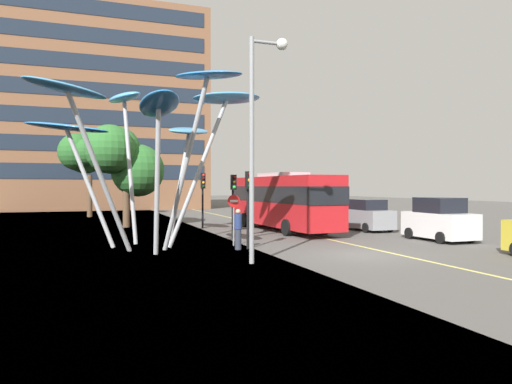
{
  "coord_description": "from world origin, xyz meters",
  "views": [
    {
      "loc": [
        -10.75,
        -16.89,
        2.85
      ],
      "look_at": [
        -1.62,
        8.59,
        2.5
      ],
      "focal_mm": 33.21,
      "sensor_mm": 36.0,
      "label": 1
    }
  ],
  "objects_px": {
    "leaf_sculpture": "(148,116)",
    "traffic_light_opposite": "(203,188)",
    "car_side_street": "(324,210)",
    "pedestrian": "(238,229)",
    "car_parked_far": "(367,216)",
    "traffic_light_kerb_near": "(249,193)",
    "red_bus": "(282,199)",
    "traffic_light_kerb_far": "(233,192)",
    "traffic_light_island_mid": "(203,191)",
    "car_parked_mid": "(439,221)",
    "no_entry_sign": "(234,212)",
    "street_lamp": "(259,121)"
  },
  "relations": [
    {
      "from": "traffic_light_kerb_near",
      "to": "traffic_light_opposite",
      "type": "distance_m",
      "value": 11.51
    },
    {
      "from": "car_side_street",
      "to": "pedestrian",
      "type": "height_order",
      "value": "car_side_street"
    },
    {
      "from": "traffic_light_kerb_far",
      "to": "street_lamp",
      "type": "relative_size",
      "value": 0.41
    },
    {
      "from": "no_entry_sign",
      "to": "traffic_light_kerb_near",
      "type": "bearing_deg",
      "value": -80.26
    },
    {
      "from": "car_parked_far",
      "to": "car_side_street",
      "type": "distance_m",
      "value": 6.42
    },
    {
      "from": "car_parked_far",
      "to": "no_entry_sign",
      "type": "relative_size",
      "value": 1.59
    },
    {
      "from": "traffic_light_kerb_near",
      "to": "pedestrian",
      "type": "bearing_deg",
      "value": 172.56
    },
    {
      "from": "no_entry_sign",
      "to": "car_parked_far",
      "type": "bearing_deg",
      "value": 23.54
    },
    {
      "from": "leaf_sculpture",
      "to": "traffic_light_opposite",
      "type": "bearing_deg",
      "value": 63.12
    },
    {
      "from": "leaf_sculpture",
      "to": "traffic_light_kerb_far",
      "type": "bearing_deg",
      "value": 23.46
    },
    {
      "from": "red_bus",
      "to": "traffic_light_kerb_far",
      "type": "xyz_separation_m",
      "value": [
        -4.44,
        -3.78,
        0.49
      ]
    },
    {
      "from": "car_parked_far",
      "to": "red_bus",
      "type": "bearing_deg",
      "value": 159.42
    },
    {
      "from": "car_parked_mid",
      "to": "pedestrian",
      "type": "distance_m",
      "value": 10.94
    },
    {
      "from": "car_parked_far",
      "to": "no_entry_sign",
      "type": "height_order",
      "value": "no_entry_sign"
    },
    {
      "from": "red_bus",
      "to": "car_side_street",
      "type": "bearing_deg",
      "value": 40.17
    },
    {
      "from": "car_parked_mid",
      "to": "car_parked_far",
      "type": "relative_size",
      "value": 1.0
    },
    {
      "from": "street_lamp",
      "to": "leaf_sculpture",
      "type": "bearing_deg",
      "value": 120.11
    },
    {
      "from": "leaf_sculpture",
      "to": "car_parked_far",
      "type": "xyz_separation_m",
      "value": [
        14.2,
        3.91,
        -5.12
      ]
    },
    {
      "from": "red_bus",
      "to": "pedestrian",
      "type": "height_order",
      "value": "red_bus"
    },
    {
      "from": "traffic_light_island_mid",
      "to": "traffic_light_kerb_far",
      "type": "bearing_deg",
      "value": -89.82
    },
    {
      "from": "leaf_sculpture",
      "to": "red_bus",
      "type": "bearing_deg",
      "value": 32.51
    },
    {
      "from": "red_bus",
      "to": "traffic_light_kerb_far",
      "type": "distance_m",
      "value": 5.85
    },
    {
      "from": "red_bus",
      "to": "traffic_light_opposite",
      "type": "xyz_separation_m",
      "value": [
        -4.33,
        3.66,
        0.68
      ]
    },
    {
      "from": "car_parked_far",
      "to": "traffic_light_opposite",
      "type": "bearing_deg",
      "value": 149.38
    },
    {
      "from": "traffic_light_kerb_far",
      "to": "car_parked_mid",
      "type": "bearing_deg",
      "value": -22.71
    },
    {
      "from": "car_parked_mid",
      "to": "car_parked_far",
      "type": "height_order",
      "value": "car_parked_mid"
    },
    {
      "from": "traffic_light_kerb_far",
      "to": "car_parked_far",
      "type": "bearing_deg",
      "value": 11.17
    },
    {
      "from": "no_entry_sign",
      "to": "traffic_light_kerb_far",
      "type": "bearing_deg",
      "value": 73.4
    },
    {
      "from": "traffic_light_kerb_near",
      "to": "no_entry_sign",
      "type": "bearing_deg",
      "value": 99.74
    },
    {
      "from": "leaf_sculpture",
      "to": "traffic_light_opposite",
      "type": "distance_m",
      "value": 11.15
    },
    {
      "from": "street_lamp",
      "to": "traffic_light_kerb_near",
      "type": "bearing_deg",
      "value": 77.23
    },
    {
      "from": "no_entry_sign",
      "to": "red_bus",
      "type": "bearing_deg",
      "value": 50.77
    },
    {
      "from": "car_parked_far",
      "to": "traffic_light_island_mid",
      "type": "bearing_deg",
      "value": 152.1
    },
    {
      "from": "red_bus",
      "to": "traffic_light_kerb_far",
      "type": "relative_size",
      "value": 3.36
    },
    {
      "from": "traffic_light_kerb_near",
      "to": "traffic_light_kerb_far",
      "type": "bearing_deg",
      "value": 82.62
    },
    {
      "from": "traffic_light_island_mid",
      "to": "pedestrian",
      "type": "height_order",
      "value": "traffic_light_island_mid"
    },
    {
      "from": "traffic_light_island_mid",
      "to": "car_side_street",
      "type": "bearing_deg",
      "value": 7.96
    },
    {
      "from": "leaf_sculpture",
      "to": "traffic_light_island_mid",
      "type": "relative_size",
      "value": 3.28
    },
    {
      "from": "traffic_light_kerb_near",
      "to": "traffic_light_kerb_far",
      "type": "relative_size",
      "value": 1.02
    },
    {
      "from": "red_bus",
      "to": "traffic_light_island_mid",
      "type": "height_order",
      "value": "red_bus"
    },
    {
      "from": "traffic_light_kerb_near",
      "to": "car_parked_mid",
      "type": "xyz_separation_m",
      "value": [
        10.47,
        -0.1,
        -1.49
      ]
    },
    {
      "from": "car_parked_far",
      "to": "pedestrian",
      "type": "height_order",
      "value": "car_parked_far"
    },
    {
      "from": "traffic_light_kerb_far",
      "to": "traffic_light_island_mid",
      "type": "relative_size",
      "value": 0.99
    },
    {
      "from": "red_bus",
      "to": "traffic_light_kerb_near",
      "type": "height_order",
      "value": "red_bus"
    },
    {
      "from": "leaf_sculpture",
      "to": "traffic_light_kerb_far",
      "type": "height_order",
      "value": "leaf_sculpture"
    },
    {
      "from": "traffic_light_kerb_far",
      "to": "street_lamp",
      "type": "height_order",
      "value": "street_lamp"
    },
    {
      "from": "traffic_light_island_mid",
      "to": "street_lamp",
      "type": "distance_m",
      "value": 15.01
    },
    {
      "from": "traffic_light_kerb_near",
      "to": "street_lamp",
      "type": "bearing_deg",
      "value": -102.77
    },
    {
      "from": "car_parked_mid",
      "to": "street_lamp",
      "type": "bearing_deg",
      "value": -162.28
    },
    {
      "from": "traffic_light_kerb_far",
      "to": "leaf_sculpture",
      "type": "bearing_deg",
      "value": -156.54
    }
  ]
}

